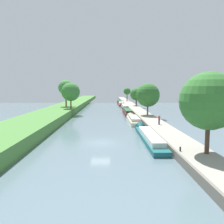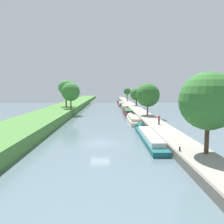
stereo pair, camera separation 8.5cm
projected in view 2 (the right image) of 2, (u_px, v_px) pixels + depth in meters
ground_plane at (100, 143)px, 29.56m from camera, size 160.00×160.00×0.00m
left_grassy_bank at (6, 136)px, 29.29m from camera, size 8.45×260.00×1.76m
right_towpath at (175, 140)px, 29.66m from camera, size 3.67×260.00×0.80m
stone_quay at (160, 139)px, 29.63m from camera, size 0.25×260.00×0.85m
narrowboat_teal at (148, 136)px, 31.40m from camera, size 1.93×16.56×1.83m
narrowboat_cream at (133, 119)px, 47.58m from camera, size 2.05×12.26×1.94m
narrowboat_maroon at (127, 112)px, 62.54m from camera, size 2.03×14.48×1.96m
narrowboat_green at (125, 107)px, 77.96m from camera, size 1.80×16.66×1.98m
narrowboat_red at (121, 104)px, 92.67m from camera, size 2.07×10.39×2.11m
narrowboat_navy at (120, 102)px, 105.05m from camera, size 2.15×11.34×2.07m
tree_rightbank_near at (208, 101)px, 21.37m from camera, size 5.51×5.51×7.84m
tree_rightbank_midnear at (148, 95)px, 52.56m from camera, size 5.45×5.45×7.39m
tree_rightbank_midfar at (136, 94)px, 81.25m from camera, size 4.48×4.48×6.29m
tree_rightbank_far at (127, 91)px, 111.13m from camera, size 3.41×3.41×6.41m
tree_leftbank_downstream at (71, 92)px, 59.18m from camera, size 4.82×4.82×6.75m
tree_leftbank_upstream at (66, 88)px, 65.62m from camera, size 4.33×4.33×7.65m
person_walking at (159, 120)px, 39.25m from camera, size 0.34×0.34×1.66m
mooring_bollard_near at (180, 149)px, 22.72m from camera, size 0.16×0.16×0.45m
mooring_bollard_far at (123, 101)px, 109.90m from camera, size 0.16×0.16×0.45m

